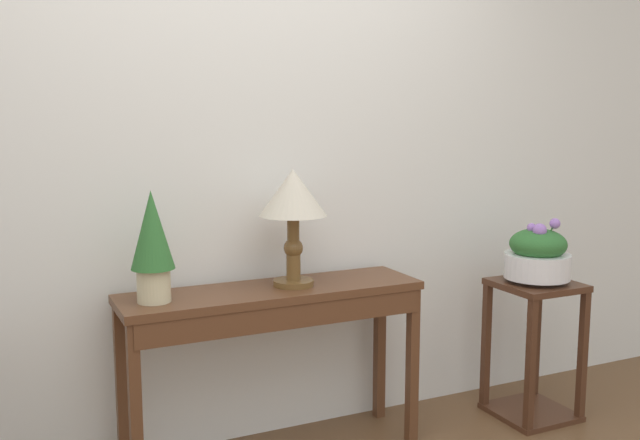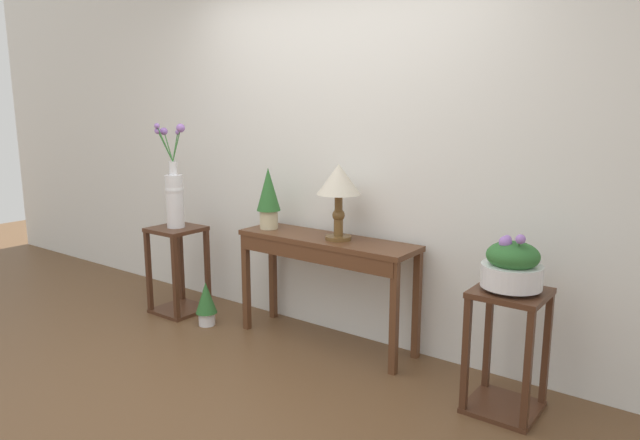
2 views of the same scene
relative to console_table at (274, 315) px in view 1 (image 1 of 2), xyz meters
name	(u,v)px [view 1 (image 1 of 2)]	position (x,y,z in m)	size (l,w,h in m)	color
back_wall_with_art	(234,133)	(-0.07, 0.29, 0.76)	(9.00, 0.10, 2.80)	silver
console_table	(274,315)	(0.00, 0.00, 0.00)	(1.29, 0.36, 0.75)	#56331E
table_lamp	(293,201)	(0.10, 0.02, 0.48)	(0.29, 0.29, 0.50)	brown
potted_plant_on_console	(152,241)	(-0.50, 0.01, 0.35)	(0.17, 0.17, 0.44)	beige
pedestal_stand_right	(533,350)	(1.31, -0.14, -0.30)	(0.37, 0.37, 0.68)	#472819
planter_bowl_wide_right	(538,255)	(1.31, -0.14, 0.17)	(0.31, 0.31, 0.31)	silver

